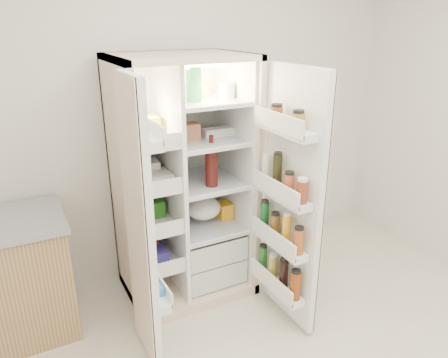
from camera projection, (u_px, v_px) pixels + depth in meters
wall_back at (178, 109)px, 3.32m from camera, size 4.00×0.02×2.70m
refrigerator at (184, 198)px, 3.20m from camera, size 0.92×0.70×1.80m
freezer_door at (141, 228)px, 2.42m from camera, size 0.15×0.40×1.72m
fridge_door at (290, 204)px, 2.78m from camera, size 0.17×0.58×1.72m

